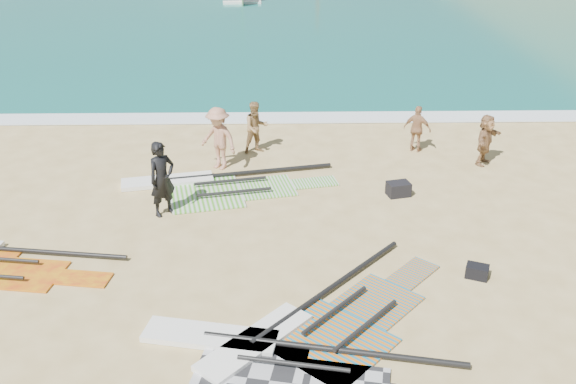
{
  "coord_description": "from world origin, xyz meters",
  "views": [
    {
      "loc": [
        -1.67,
        -10.01,
        7.71
      ],
      "look_at": [
        -1.39,
        4.0,
        1.0
      ],
      "focal_mm": 40.0,
      "sensor_mm": 36.0,
      "label": 1
    }
  ],
  "objects_px": {
    "rig_green": "(213,185)",
    "beachgoer_back": "(417,129)",
    "beachgoer_left": "(256,127)",
    "gear_bag_near": "(398,189)",
    "rig_orange": "(317,324)",
    "person_wetsuit": "(162,179)",
    "rig_grey": "(267,362)",
    "gear_bag_far": "(477,271)",
    "beachgoer_right": "(485,140)",
    "beachgoer_mid": "(218,138)"
  },
  "relations": [
    {
      "from": "rig_grey",
      "to": "gear_bag_near",
      "type": "bearing_deg",
      "value": 74.2
    },
    {
      "from": "rig_green",
      "to": "person_wetsuit",
      "type": "height_order",
      "value": "person_wetsuit"
    },
    {
      "from": "rig_green",
      "to": "beachgoer_left",
      "type": "bearing_deg",
      "value": 53.46
    },
    {
      "from": "gear_bag_near",
      "to": "beachgoer_right",
      "type": "bearing_deg",
      "value": 36.18
    },
    {
      "from": "rig_green",
      "to": "person_wetsuit",
      "type": "relative_size",
      "value": 3.15
    },
    {
      "from": "gear_bag_far",
      "to": "beachgoer_left",
      "type": "bearing_deg",
      "value": 124.01
    },
    {
      "from": "rig_grey",
      "to": "beachgoer_left",
      "type": "bearing_deg",
      "value": 103.98
    },
    {
      "from": "person_wetsuit",
      "to": "beachgoer_back",
      "type": "xyz_separation_m",
      "value": [
        7.37,
        4.22,
        -0.24
      ]
    },
    {
      "from": "gear_bag_far",
      "to": "beachgoer_right",
      "type": "xyz_separation_m",
      "value": [
        1.98,
        6.29,
        0.64
      ]
    },
    {
      "from": "gear_bag_far",
      "to": "beachgoer_left",
      "type": "relative_size",
      "value": 0.29
    },
    {
      "from": "rig_grey",
      "to": "beachgoer_left",
      "type": "xyz_separation_m",
      "value": [
        -0.44,
        10.11,
        0.78
      ]
    },
    {
      "from": "rig_grey",
      "to": "person_wetsuit",
      "type": "relative_size",
      "value": 3.01
    },
    {
      "from": "gear_bag_near",
      "to": "person_wetsuit",
      "type": "relative_size",
      "value": 0.3
    },
    {
      "from": "gear_bag_near",
      "to": "beachgoer_right",
      "type": "xyz_separation_m",
      "value": [
        2.98,
        2.18,
        0.59
      ]
    },
    {
      "from": "rig_grey",
      "to": "beachgoer_right",
      "type": "bearing_deg",
      "value": 65.69
    },
    {
      "from": "rig_green",
      "to": "beachgoer_back",
      "type": "bearing_deg",
      "value": 10.23
    },
    {
      "from": "rig_grey",
      "to": "rig_orange",
      "type": "relative_size",
      "value": 1.16
    },
    {
      "from": "gear_bag_near",
      "to": "gear_bag_far",
      "type": "bearing_deg",
      "value": -76.37
    },
    {
      "from": "beachgoer_mid",
      "to": "rig_orange",
      "type": "bearing_deg",
      "value": -37.67
    },
    {
      "from": "rig_orange",
      "to": "beachgoer_mid",
      "type": "height_order",
      "value": "beachgoer_mid"
    },
    {
      "from": "rig_grey",
      "to": "rig_green",
      "type": "relative_size",
      "value": 0.96
    },
    {
      "from": "rig_green",
      "to": "beachgoer_back",
      "type": "height_order",
      "value": "beachgoer_back"
    },
    {
      "from": "beachgoer_mid",
      "to": "beachgoer_right",
      "type": "relative_size",
      "value": 1.21
    },
    {
      "from": "rig_orange",
      "to": "beachgoer_mid",
      "type": "xyz_separation_m",
      "value": [
        -2.46,
        7.75,
        0.9
      ]
    },
    {
      "from": "beachgoer_back",
      "to": "beachgoer_right",
      "type": "xyz_separation_m",
      "value": [
        1.85,
        -1.06,
        0.03
      ]
    },
    {
      "from": "gear_bag_near",
      "to": "beachgoer_back",
      "type": "height_order",
      "value": "beachgoer_back"
    },
    {
      "from": "rig_grey",
      "to": "gear_bag_far",
      "type": "xyz_separation_m",
      "value": [
        4.53,
        2.74,
        0.09
      ]
    },
    {
      "from": "beachgoer_left",
      "to": "beachgoer_back",
      "type": "height_order",
      "value": "beachgoer_left"
    },
    {
      "from": "rig_green",
      "to": "beachgoer_right",
      "type": "height_order",
      "value": "beachgoer_right"
    },
    {
      "from": "beachgoer_right",
      "to": "person_wetsuit",
      "type": "bearing_deg",
      "value": 147.31
    },
    {
      "from": "rig_grey",
      "to": "gear_bag_far",
      "type": "bearing_deg",
      "value": 42.66
    },
    {
      "from": "person_wetsuit",
      "to": "beachgoer_left",
      "type": "xyz_separation_m",
      "value": [
        2.27,
        4.24,
        -0.16
      ]
    },
    {
      "from": "gear_bag_far",
      "to": "beachgoer_right",
      "type": "distance_m",
      "value": 6.63
    },
    {
      "from": "beachgoer_mid",
      "to": "beachgoer_left",
      "type": "bearing_deg",
      "value": 84.21
    },
    {
      "from": "beachgoer_left",
      "to": "beachgoer_right",
      "type": "height_order",
      "value": "beachgoer_left"
    },
    {
      "from": "rig_grey",
      "to": "rig_green",
      "type": "bearing_deg",
      "value": 113.62
    },
    {
      "from": "rig_grey",
      "to": "person_wetsuit",
      "type": "xyz_separation_m",
      "value": [
        -2.71,
        5.87,
        0.94
      ]
    },
    {
      "from": "gear_bag_near",
      "to": "person_wetsuit",
      "type": "distance_m",
      "value": 6.37
    },
    {
      "from": "person_wetsuit",
      "to": "beachgoer_back",
      "type": "relative_size",
      "value": 1.32
    },
    {
      "from": "beachgoer_mid",
      "to": "beachgoer_right",
      "type": "distance_m",
      "value": 8.04
    },
    {
      "from": "rig_orange",
      "to": "gear_bag_far",
      "type": "relative_size",
      "value": 10.84
    },
    {
      "from": "gear_bag_far",
      "to": "beachgoer_mid",
      "type": "relative_size",
      "value": 0.25
    },
    {
      "from": "rig_orange",
      "to": "person_wetsuit",
      "type": "height_order",
      "value": "person_wetsuit"
    },
    {
      "from": "rig_orange",
      "to": "beachgoer_back",
      "type": "height_order",
      "value": "beachgoer_back"
    },
    {
      "from": "beachgoer_left",
      "to": "beachgoer_mid",
      "type": "height_order",
      "value": "beachgoer_mid"
    },
    {
      "from": "person_wetsuit",
      "to": "rig_orange",
      "type": "bearing_deg",
      "value": -93.53
    },
    {
      "from": "rig_grey",
      "to": "rig_green",
      "type": "xyz_separation_m",
      "value": [
        -1.62,
        7.53,
        0.0
      ]
    },
    {
      "from": "beachgoer_left",
      "to": "rig_orange",
      "type": "bearing_deg",
      "value": -103.32
    },
    {
      "from": "beachgoer_left",
      "to": "gear_bag_near",
      "type": "bearing_deg",
      "value": -61.37
    },
    {
      "from": "beachgoer_left",
      "to": "rig_grey",
      "type": "bearing_deg",
      "value": -109.56
    }
  ]
}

